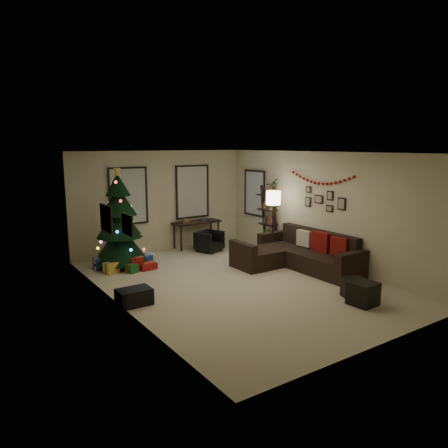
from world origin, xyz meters
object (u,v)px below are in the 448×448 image
Objects in this scene: desk at (197,224)px; bookshelf at (269,220)px; sofa at (297,256)px; desk_chair at (209,241)px; christmas_tree at (119,225)px.

desk is 2.04m from bookshelf.
bookshelf reaches higher than sofa.
desk_chair is at bearing -88.55° from desk.
desk is at bearing 132.35° from bookshelf.
sofa is at bearing -73.70° from desk.
bookshelf is at bearing -52.36° from desk_chair.
christmas_tree is at bearing 160.50° from desk_chair.
desk is at bearing 106.30° from sofa.
desk_chair is (2.51, 0.03, -0.71)m from christmas_tree.
desk reaches higher than desk_chair.
christmas_tree reaches higher than desk.
bookshelf is at bearing -12.03° from christmas_tree.
bookshelf reaches higher than desk_chair.
christmas_tree is 1.35× the size of bookshelf.
christmas_tree is at bearing -164.73° from desk.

